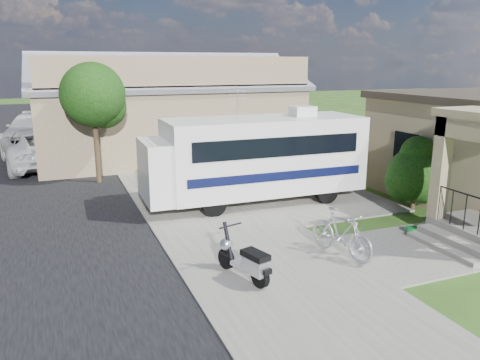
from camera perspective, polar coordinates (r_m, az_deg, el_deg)
name	(u,v)px	position (r m, az deg, el deg)	size (l,w,h in m)	color
ground	(297,252)	(11.69, 6.94, -8.75)	(120.00, 120.00, 0.00)	#1F4312
sidewalk_slab	(164,171)	(20.37, -9.20, 1.15)	(4.00, 80.00, 0.06)	#65635B
driveway_slab	(272,198)	(16.10, 3.96, -2.16)	(7.00, 6.00, 0.05)	#65635B
walk_slab	(422,248)	(12.62, 21.35, -7.78)	(4.00, 3.00, 0.05)	#65635B
warehouse	(165,115)	(24.09, -9.17, 7.85)	(12.50, 8.40, 5.04)	brown
street_tree_a	(96,98)	(18.57, -17.18, 9.53)	(2.44, 2.40, 4.58)	black
street_tree_b	(79,84)	(28.52, -19.03, 11.04)	(2.44, 2.40, 4.73)	black
street_tree_c	(72,83)	(37.52, -19.81, 11.07)	(2.44, 2.40, 4.42)	black
motorhome	(256,156)	(15.25, 1.98, 2.97)	(7.23, 2.46, 3.68)	silver
shrub	(416,172)	(15.68, 20.66, 0.94)	(1.91, 1.82, 2.34)	black
scooter	(246,261)	(9.94, 0.74, -9.80)	(0.78, 1.63, 1.09)	black
bicycle	(341,236)	(11.34, 12.22, -6.64)	(0.53, 1.88, 1.13)	#B5B5BD
pickup_truck	(38,147)	(22.91, -23.40, 3.72)	(2.87, 6.22, 1.73)	silver
van	(32,129)	(29.31, -24.01, 5.67)	(2.41, 5.92, 1.72)	silver
garden_hose	(412,231)	(13.57, 20.26, -5.89)	(0.37, 0.37, 0.17)	#146829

